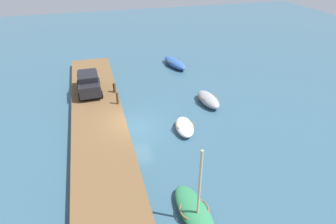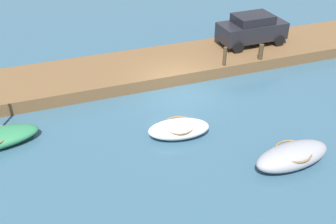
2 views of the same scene
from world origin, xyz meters
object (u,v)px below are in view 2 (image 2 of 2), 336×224
Objects in this scene: dinghy_white at (179,129)px; mooring_post_mid_west at (225,56)px; mooring_post_west at (261,52)px; parked_car at (252,29)px; rowboat_grey at (292,156)px.

mooring_post_mid_west is (-4.18, -4.23, 0.78)m from dinghy_white.
parked_car is at bearing -105.86° from mooring_post_west.
dinghy_white is at bearing 33.75° from mooring_post_west.
mooring_post_west is (-6.33, -4.23, 0.69)m from dinghy_white.
mooring_post_mid_west is at bearing -126.06° from dinghy_white.
mooring_post_west is 0.22× the size of parked_car.
dinghy_white is 4.57m from rowboat_grey.
dinghy_white is at bearing 45.33° from mooring_post_mid_west.
mooring_post_mid_west is (2.15, 0.00, 0.08)m from mooring_post_west.
parked_car reaches higher than dinghy_white.
mooring_post_west is at bearing 180.00° from mooring_post_mid_west.
parked_car is at bearing -129.13° from dinghy_white.
dinghy_white is at bearing 40.97° from parked_car.
dinghy_white is 6.00m from mooring_post_mid_west.
rowboat_grey is at bearing 67.61° from mooring_post_west.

